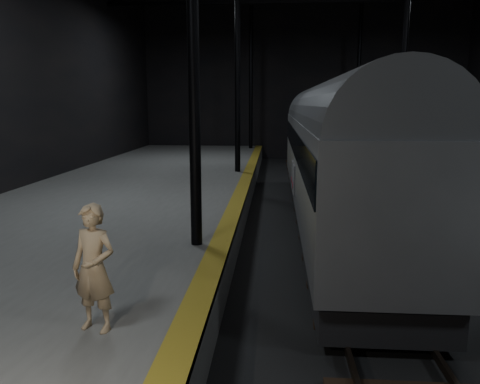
# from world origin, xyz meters

# --- Properties ---
(ground) EXTENTS (44.00, 44.00, 0.00)m
(ground) POSITION_xyz_m (0.00, 0.00, 0.00)
(ground) COLOR black
(ground) RESTS_ON ground
(platform_left) EXTENTS (9.00, 43.80, 1.00)m
(platform_left) POSITION_xyz_m (-7.50, 0.00, 0.50)
(platform_left) COLOR #565653
(platform_left) RESTS_ON ground
(tactile_strip) EXTENTS (0.50, 43.80, 0.01)m
(tactile_strip) POSITION_xyz_m (-3.25, 0.00, 1.00)
(tactile_strip) COLOR olive
(tactile_strip) RESTS_ON platform_left
(track) EXTENTS (2.40, 43.00, 0.24)m
(track) POSITION_xyz_m (0.00, 0.00, 0.07)
(track) COLOR #3F3328
(track) RESTS_ON ground
(train) EXTENTS (2.75, 18.31, 4.89)m
(train) POSITION_xyz_m (-0.00, 1.81, 2.73)
(train) COLOR #9DA0A5
(train) RESTS_ON ground
(woman) EXTENTS (0.77, 0.60, 1.88)m
(woman) POSITION_xyz_m (-4.55, -8.29, 1.94)
(woman) COLOR tan
(woman) RESTS_ON platform_left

